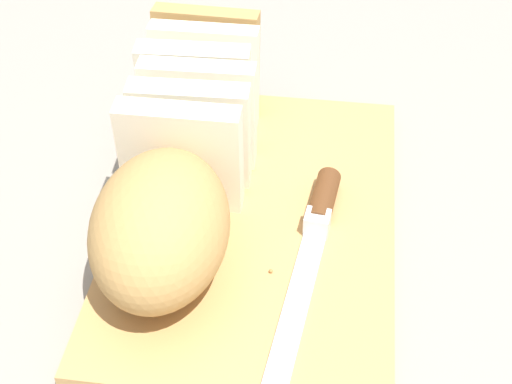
% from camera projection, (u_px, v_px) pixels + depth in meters
% --- Properties ---
extents(ground_plane, '(3.00, 3.00, 0.00)m').
position_uv_depth(ground_plane, '(256.00, 232.00, 0.72)').
color(ground_plane, gray).
extents(cutting_board, '(0.40, 0.26, 0.02)m').
position_uv_depth(cutting_board, '(256.00, 224.00, 0.72)').
color(cutting_board, tan).
rests_on(cutting_board, ground_plane).
extents(bread_loaf, '(0.36, 0.12, 0.11)m').
position_uv_depth(bread_loaf, '(179.00, 164.00, 0.68)').
color(bread_loaf, tan).
rests_on(bread_loaf, cutting_board).
extents(bread_knife, '(0.28, 0.06, 0.02)m').
position_uv_depth(bread_knife, '(316.00, 229.00, 0.68)').
color(bread_knife, silver).
rests_on(bread_knife, cutting_board).
extents(crumb_near_knife, '(0.01, 0.01, 0.01)m').
position_uv_depth(crumb_near_knife, '(207.00, 176.00, 0.75)').
color(crumb_near_knife, '#A8753D').
rests_on(crumb_near_knife, cutting_board).
extents(crumb_near_loaf, '(0.00, 0.00, 0.00)m').
position_uv_depth(crumb_near_loaf, '(271.00, 271.00, 0.65)').
color(crumb_near_loaf, '#A8753D').
rests_on(crumb_near_loaf, cutting_board).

